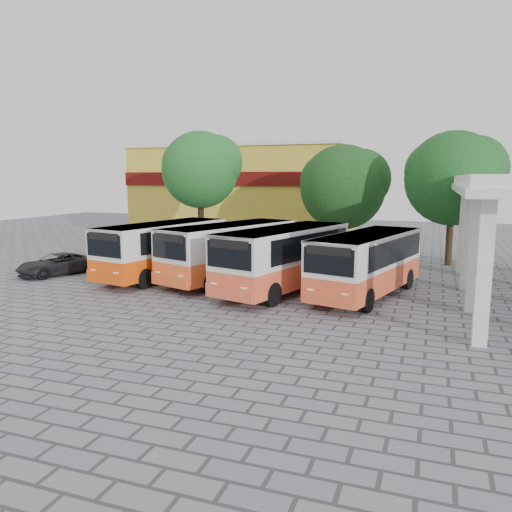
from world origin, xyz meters
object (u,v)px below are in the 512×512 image
at_px(bus_far_left, 163,246).
at_px(bus_centre_right, 284,255).
at_px(parked_car, 56,264).
at_px(bus_centre_left, 229,248).
at_px(bus_far_right, 367,260).

height_order(bus_far_left, bus_centre_right, bus_centre_right).
distance_m(bus_far_left, bus_centre_right, 7.09).
bearing_deg(parked_car, bus_centre_right, 22.19).
xyz_separation_m(bus_far_left, bus_centre_left, (3.69, 0.32, 0.01)).
distance_m(bus_far_right, parked_car, 16.82).
xyz_separation_m(bus_far_left, parked_car, (-5.97, -1.31, -1.11)).
bearing_deg(bus_centre_right, bus_far_left, -172.16).
distance_m(bus_centre_right, parked_car, 13.05).
bearing_deg(bus_centre_left, bus_centre_right, -2.50).
xyz_separation_m(bus_far_left, bus_centre_right, (7.02, -0.99, 0.04)).
height_order(bus_centre_left, bus_far_right, bus_centre_left).
relative_size(bus_far_left, bus_centre_left, 0.98).
height_order(bus_far_left, parked_car, bus_far_left).
bearing_deg(parked_car, bus_far_right, 22.86).
height_order(bus_centre_right, parked_car, bus_centre_right).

